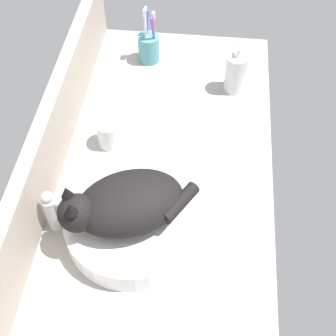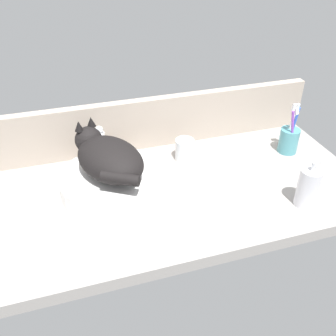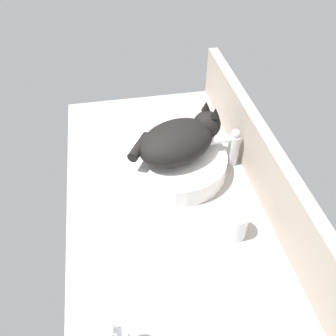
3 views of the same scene
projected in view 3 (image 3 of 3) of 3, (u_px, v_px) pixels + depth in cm
name	position (u px, v px, depth cm)	size (l,w,h in cm)	color
ground_plane	(172.00, 217.00, 110.02)	(127.21, 60.46, 4.00)	#9E9993
backsplash_panel	(271.00, 177.00, 106.05)	(127.21, 3.60, 19.00)	#AD9E8E
sink_basin	(176.00, 163.00, 119.64)	(32.40, 32.40, 6.53)	white
cat	(180.00, 139.00, 114.15)	(25.79, 30.70, 14.00)	black
faucet	(231.00, 146.00, 119.70)	(3.60, 11.83, 13.60)	silver
water_glass	(235.00, 225.00, 100.92)	(6.61, 6.61, 7.95)	white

